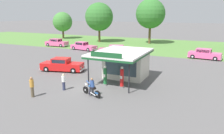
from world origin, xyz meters
TOP-DOWN VIEW (x-y plane):
  - ground_plane at (0.00, 0.00)m, footprint 300.00×300.00m
  - grass_verge_strip at (0.00, 30.00)m, footprint 120.00×24.00m
  - service_station_kiosk at (1.89, 4.46)m, footprint 4.96×6.91m
  - gas_pump_nearside at (1.01, 1.43)m, footprint 0.44×0.44m
  - gas_pump_offside at (2.77, 1.43)m, footprint 0.44×0.44m
  - motorcycle_with_rider at (1.28, -1.66)m, footprint 2.09×0.96m
  - featured_classic_sedan at (-6.04, 3.98)m, footprint 5.41×2.92m
  - parked_car_back_row_far_right at (-19.68, 20.05)m, footprint 5.00×2.30m
  - parked_car_back_row_centre_left at (-4.71, 16.53)m, footprint 5.65×3.17m
  - parked_car_back_row_left at (9.24, 18.93)m, footprint 5.00×2.35m
  - parked_car_second_row_spare at (-12.00, 18.29)m, footprint 5.70×2.63m
  - bystander_chatting_near_pumps at (-3.07, -3.95)m, footprint 0.34×0.34m
  - bystander_leaning_by_kiosk at (-1.74, -1.46)m, footprint 0.34×0.34m
  - tree_oak_far_left at (-3.05, 31.97)m, footprint 6.52×6.52m
  - tree_oak_far_right at (-14.66, 29.84)m, footprint 6.59×6.59m
  - tree_oak_left at (-27.22, 32.34)m, footprint 5.19×5.19m

SIDE VIEW (x-z plane):
  - ground_plane at x=0.00m, z-range 0.00..0.00m
  - grass_verge_strip at x=0.00m, z-range 0.00..0.01m
  - motorcycle_with_rider at x=1.28m, z-range -0.14..1.44m
  - parked_car_second_row_spare at x=-12.00m, z-range -0.08..1.43m
  - featured_classic_sedan at x=-6.04m, z-range -0.08..1.50m
  - parked_car_back_row_left at x=9.24m, z-range -0.06..1.49m
  - parked_car_back_row_far_right at x=-19.68m, z-range -0.06..1.50m
  - parked_car_back_row_centre_left at x=-4.71m, z-range -0.06..1.51m
  - bystander_leaning_by_kiosk at x=-1.74m, z-range 0.03..1.58m
  - gas_pump_nearside at x=1.01m, z-range -0.08..1.84m
  - bystander_chatting_near_pumps at x=-3.07m, z-range 0.05..1.80m
  - gas_pump_offside at x=2.77m, z-range -0.08..1.95m
  - service_station_kiosk at x=1.89m, z-range 0.02..3.54m
  - tree_oak_left at x=-27.22m, z-range 0.95..8.06m
  - tree_oak_far_right at x=-14.66m, z-range 1.32..10.57m
  - tree_oak_far_left at x=-3.05m, z-range 1.56..11.49m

